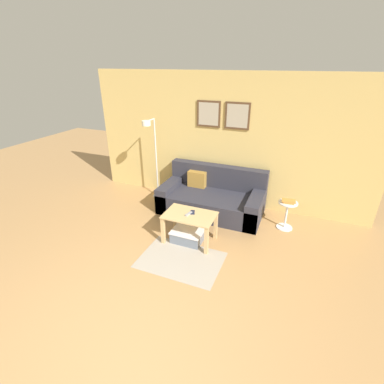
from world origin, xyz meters
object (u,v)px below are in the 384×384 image
couch (212,198)px  coffee_table (190,220)px  floor_lamp (152,150)px  cell_phone (193,212)px  remote_control (189,214)px  side_table (287,213)px  storage_bin (188,235)px  book_stack (289,201)px

couch → coffee_table: 1.12m
floor_lamp → cell_phone: size_ratio=12.09×
remote_control → side_table: bearing=49.4°
storage_bin → book_stack: book_stack is taller
coffee_table → book_stack: bearing=34.7°
couch → storage_bin: size_ratio=3.81×
couch → side_table: (1.40, -0.12, 0.03)m
storage_bin → side_table: (1.44, 1.01, 0.21)m
book_stack → storage_bin: bearing=-145.2°
cell_phone → side_table: bearing=12.5°
floor_lamp → side_table: (2.70, -0.13, -0.78)m
side_table → book_stack: book_stack is taller
floor_lamp → side_table: 2.81m
cell_phone → book_stack: bearing=12.1°
couch → remote_control: size_ratio=13.00×
coffee_table → side_table: 1.73m
storage_bin → cell_phone: size_ratio=3.66×
remote_control → storage_bin: bearing=-100.6°
coffee_table → book_stack: size_ratio=3.45×
couch → book_stack: bearing=-5.3°
floor_lamp → book_stack: size_ratio=7.18×
floor_lamp → remote_control: bearing=-41.6°
side_table → remote_control: size_ratio=3.39×
side_table → floor_lamp: bearing=177.3°
storage_bin → book_stack: size_ratio=2.18×
remote_control → book_stack: bearing=49.0°
floor_lamp → side_table: size_ratio=3.32×
side_table → cell_phone: side_table is taller
side_table → cell_phone: (-1.40, -0.91, 0.19)m
floor_lamp → side_table: floor_lamp is taller
coffee_table → remote_control: 0.12m
coffee_table → storage_bin: (-0.03, -0.02, -0.28)m
storage_bin → cell_phone: (0.04, 0.10, 0.39)m
storage_bin → book_stack: bearing=34.8°
couch → remote_control: (-0.03, -1.11, 0.22)m
floor_lamp → remote_control: size_ratio=11.28×
coffee_table → cell_phone: 0.14m
coffee_table → side_table: side_table is taller
coffee_table → cell_phone: bearing=77.4°
coffee_table → cell_phone: cell_phone is taller
couch → book_stack: (1.41, -0.13, 0.26)m
book_stack → cell_phone: size_ratio=1.68×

